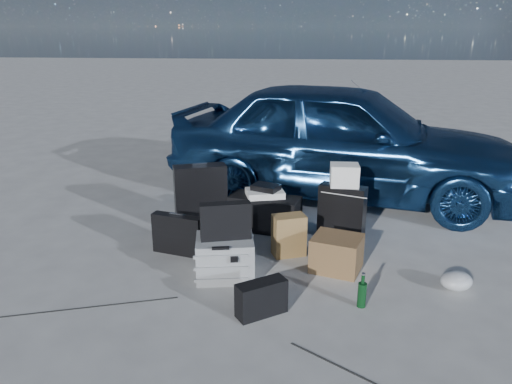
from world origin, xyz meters
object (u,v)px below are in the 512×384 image
(suitcase_right, at_px, (342,212))
(duffel_bag, at_px, (265,213))
(suitcase_left, at_px, (201,198))
(cardboard_box, at_px, (337,253))
(briefcase, at_px, (178,234))
(green_bottle, at_px, (362,291))
(car, at_px, (343,139))
(pelican_case, at_px, (225,257))

(suitcase_right, relative_size, duffel_bag, 0.76)
(suitcase_left, distance_m, duffel_bag, 0.68)
(suitcase_right, bearing_deg, cardboard_box, -76.49)
(briefcase, xyz_separation_m, suitcase_right, (1.54, 0.51, 0.08))
(cardboard_box, relative_size, green_bottle, 1.52)
(suitcase_left, xyz_separation_m, cardboard_box, (1.35, -0.80, -0.19))
(car, distance_m, cardboard_box, 2.15)
(suitcase_right, bearing_deg, car, 106.98)
(cardboard_box, bearing_deg, briefcase, 172.53)
(car, height_order, duffel_bag, car)
(pelican_case, xyz_separation_m, green_bottle, (1.10, -0.39, -0.04))
(car, relative_size, cardboard_box, 10.33)
(car, xyz_separation_m, suitcase_right, (-0.08, -1.36, -0.44))
(suitcase_right, bearing_deg, green_bottle, -66.47)
(pelican_case, xyz_separation_m, suitcase_right, (1.03, 0.92, 0.10))
(pelican_case, xyz_separation_m, duffel_bag, (0.25, 1.06, 0.01))
(car, xyz_separation_m, pelican_case, (-1.11, -2.28, -0.54))
(car, relative_size, pelican_case, 8.82)
(duffel_bag, bearing_deg, cardboard_box, -35.68)
(suitcase_left, xyz_separation_m, green_bottle, (1.51, -1.40, -0.21))
(pelican_case, distance_m, suitcase_right, 1.38)
(suitcase_left, bearing_deg, car, 20.39)
(suitcase_right, xyz_separation_m, duffel_bag, (-0.78, 0.14, -0.09))
(suitcase_right, distance_m, duffel_bag, 0.80)
(green_bottle, bearing_deg, suitcase_left, 137.08)
(duffel_bag, bearing_deg, suitcase_right, 4.79)
(duffel_bag, relative_size, green_bottle, 2.71)
(briefcase, relative_size, suitcase_right, 0.89)
(car, height_order, cardboard_box, car)
(briefcase, bearing_deg, pelican_case, -23.09)
(suitcase_right, bearing_deg, pelican_case, -117.95)
(suitcase_left, relative_size, green_bottle, 2.58)
(briefcase, height_order, suitcase_right, suitcase_right)
(briefcase, distance_m, suitcase_right, 1.62)
(pelican_case, height_order, duffel_bag, duffel_bag)
(suitcase_right, height_order, green_bottle, suitcase_right)
(briefcase, xyz_separation_m, suitcase_left, (0.10, 0.61, 0.15))
(pelican_case, relative_size, briefcase, 0.98)
(car, bearing_deg, duffel_bag, 158.36)
(green_bottle, bearing_deg, pelican_case, 160.54)
(suitcase_right, xyz_separation_m, green_bottle, (0.07, -1.31, -0.14))
(car, relative_size, duffel_bag, 5.81)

